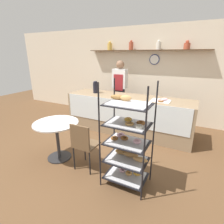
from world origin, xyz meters
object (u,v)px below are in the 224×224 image
(cafe_chair, at_px, (83,142))
(pastry_rack, at_px, (127,141))
(person_worker, at_px, (120,88))
(donut_tray_counter, at_px, (162,100))
(coffee_carafe, at_px, (95,87))
(cafe_table, at_px, (57,131))

(cafe_chair, bearing_deg, pastry_rack, -177.51)
(person_worker, distance_m, donut_tray_counter, 1.56)
(pastry_rack, distance_m, cafe_chair, 0.79)
(pastry_rack, bearing_deg, donut_tray_counter, 86.28)
(cafe_chair, bearing_deg, person_worker, -79.64)
(person_worker, height_order, donut_tray_counter, person_worker)
(cafe_chair, xyz_separation_m, donut_tray_counter, (0.88, 1.75, 0.43))
(cafe_chair, xyz_separation_m, coffee_carafe, (-0.89, 1.82, 0.56))
(cafe_table, relative_size, donut_tray_counter, 1.96)
(cafe_table, bearing_deg, coffee_carafe, 97.52)
(person_worker, bearing_deg, cafe_chair, -78.96)
(donut_tray_counter, bearing_deg, person_worker, 151.24)
(donut_tray_counter, bearing_deg, pastry_rack, -93.72)
(person_worker, xyz_separation_m, coffee_carafe, (-0.40, -0.68, 0.11))
(coffee_carafe, bearing_deg, donut_tray_counter, -2.22)
(person_worker, bearing_deg, donut_tray_counter, -28.76)
(pastry_rack, bearing_deg, cafe_chair, -176.83)
(cafe_table, relative_size, coffee_carafe, 2.57)
(person_worker, relative_size, cafe_table, 2.15)
(pastry_rack, bearing_deg, coffee_carafe, 133.06)
(cafe_chair, distance_m, coffee_carafe, 2.10)
(person_worker, xyz_separation_m, cafe_table, (-0.17, -2.42, -0.42))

